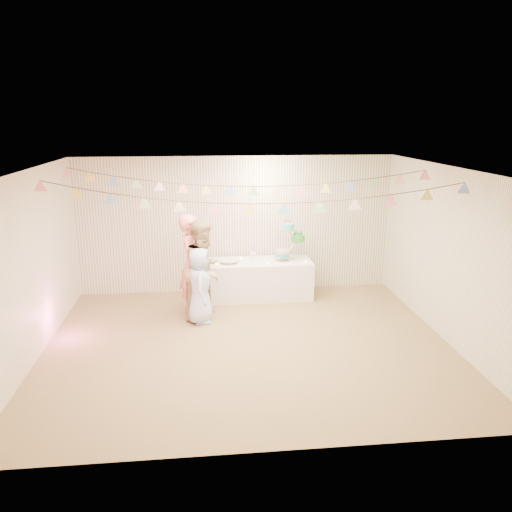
{
  "coord_description": "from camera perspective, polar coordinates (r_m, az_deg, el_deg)",
  "views": [
    {
      "loc": [
        -0.61,
        -6.82,
        3.28
      ],
      "look_at": [
        0.2,
        0.8,
        1.15
      ],
      "focal_mm": 35.0,
      "sensor_mm": 36.0,
      "label": 1
    }
  ],
  "objects": [
    {
      "name": "ceiling",
      "position": [
        6.88,
        -0.97,
        9.86
      ],
      "size": [
        6.0,
        6.0,
        0.0
      ],
      "primitive_type": "plane",
      "color": "white",
      "rests_on": "ground"
    },
    {
      "name": "bunting_back",
      "position": [
        7.99,
        -1.67,
        8.85
      ],
      "size": [
        5.6,
        1.1,
        0.4
      ],
      "primitive_type": null,
      "color": "pink",
      "rests_on": "ceiling"
    },
    {
      "name": "back_wall",
      "position": [
        9.54,
        -2.28,
        3.56
      ],
      "size": [
        6.0,
        6.0,
        0.0
      ],
      "primitive_type": "plane",
      "color": "silver",
      "rests_on": "ground"
    },
    {
      "name": "left_wall",
      "position": [
        7.49,
        -24.43,
        -1.22
      ],
      "size": [
        5.0,
        5.0,
        0.0
      ],
      "primitive_type": "plane",
      "color": "silver",
      "rests_on": "ground"
    },
    {
      "name": "tealight_0",
      "position": [
        9.07,
        -4.38,
        -0.89
      ],
      "size": [
        0.04,
        0.04,
        0.03
      ],
      "primitive_type": "cylinder",
      "color": "#FFD88C",
      "rests_on": "table"
    },
    {
      "name": "platter",
      "position": [
        9.16,
        -3.12,
        -0.46
      ],
      "size": [
        0.38,
        0.38,
        0.02
      ],
      "primitive_type": "cylinder",
      "color": "white",
      "rests_on": "table"
    },
    {
      "name": "cake_bottom",
      "position": [
        9.28,
        3.01,
        0.25
      ],
      "size": [
        0.31,
        0.31,
        0.15
      ],
      "primitive_type": null,
      "color": "#28A5BA",
      "rests_on": "cake_stand"
    },
    {
      "name": "table",
      "position": [
        9.37,
        0.54,
        -2.65
      ],
      "size": [
        1.89,
        0.75,
        0.71
      ],
      "primitive_type": "cube",
      "color": "white",
      "rests_on": "floor"
    },
    {
      "name": "cake_middle",
      "position": [
        9.41,
        4.87,
        2.13
      ],
      "size": [
        0.27,
        0.27,
        0.22
      ],
      "primitive_type": null,
      "color": "green",
      "rests_on": "cake_stand"
    },
    {
      "name": "person_child",
      "position": [
        8.21,
        -6.41,
        -3.38
      ],
      "size": [
        0.42,
        0.63,
        1.26
      ],
      "primitive_type": "imported",
      "rotation": [
        0.0,
        0.0,
        1.55
      ],
      "color": "#B4CAFF",
      "rests_on": "floor"
    },
    {
      "name": "cake_top_tier",
      "position": [
        9.19,
        3.58,
        3.56
      ],
      "size": [
        0.25,
        0.25,
        0.19
      ],
      "primitive_type": null,
      "color": "#45CCDB",
      "rests_on": "cake_stand"
    },
    {
      "name": "front_wall",
      "position": [
        4.79,
        1.81,
        -8.91
      ],
      "size": [
        6.0,
        6.0,
        0.0
      ],
      "primitive_type": "plane",
      "color": "silver",
      "rests_on": "ground"
    },
    {
      "name": "posy",
      "position": [
        9.27,
        -0.31,
        0.2
      ],
      "size": [
        0.14,
        0.14,
        0.15
      ],
      "primitive_type": null,
      "color": "white",
      "rests_on": "table"
    },
    {
      "name": "floor",
      "position": [
        7.59,
        -0.88,
        -10.07
      ],
      "size": [
        6.0,
        6.0,
        0.0
      ],
      "primitive_type": "plane",
      "color": "brown",
      "rests_on": "ground"
    },
    {
      "name": "tealight_2",
      "position": [
        9.07,
        1.33,
        -0.85
      ],
      "size": [
        0.04,
        0.04,
        0.03
      ],
      "primitive_type": "cylinder",
      "color": "#FFD88C",
      "rests_on": "table"
    },
    {
      "name": "person_adult_b",
      "position": [
        8.34,
        -5.96,
        -1.54
      ],
      "size": [
        0.95,
        1.03,
        1.68
      ],
      "primitive_type": "imported",
      "rotation": [
        0.0,
        0.0,
        1.07
      ],
      "color": "tan",
      "rests_on": "floor"
    },
    {
      "name": "right_wall",
      "position": [
        7.96,
        21.12,
        0.07
      ],
      "size": [
        5.0,
        5.0,
        0.0
      ],
      "primitive_type": "plane",
      "color": "silver",
      "rests_on": "ground"
    },
    {
      "name": "tealight_4",
      "position": [
        9.22,
        5.74,
        -0.64
      ],
      "size": [
        0.04,
        0.04,
        0.03
      ],
      "primitive_type": "cylinder",
      "color": "#FFD88C",
      "rests_on": "table"
    },
    {
      "name": "cake_stand",
      "position": [
        9.29,
        3.89,
        2.0
      ],
      "size": [
        0.64,
        0.38,
        0.72
      ],
      "primitive_type": null,
      "color": "silver",
      "rests_on": "table"
    },
    {
      "name": "tealight_3",
      "position": [
        9.52,
        2.48,
        -0.06
      ],
      "size": [
        0.04,
        0.04,
        0.03
      ],
      "primitive_type": "cylinder",
      "color": "#FFD88C",
      "rests_on": "table"
    },
    {
      "name": "person_adult_a",
      "position": [
        8.55,
        -7.3,
        -0.97
      ],
      "size": [
        0.57,
        0.72,
        1.74
      ],
      "primitive_type": "imported",
      "rotation": [
        0.0,
        0.0,
        1.31
      ],
      "color": "#F2807E",
      "rests_on": "floor"
    },
    {
      "name": "tealight_1",
      "position": [
        9.4,
        -1.7,
        -0.25
      ],
      "size": [
        0.04,
        0.04,
        0.03
      ],
      "primitive_type": "cylinder",
      "color": "#FFD88C",
      "rests_on": "table"
    },
    {
      "name": "bunting_front",
      "position": [
        6.71,
        -0.8,
        7.31
      ],
      "size": [
        5.6,
        0.9,
        0.36
      ],
      "primitive_type": null,
      "color": "#72A5E5",
      "rests_on": "ceiling"
    }
  ]
}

